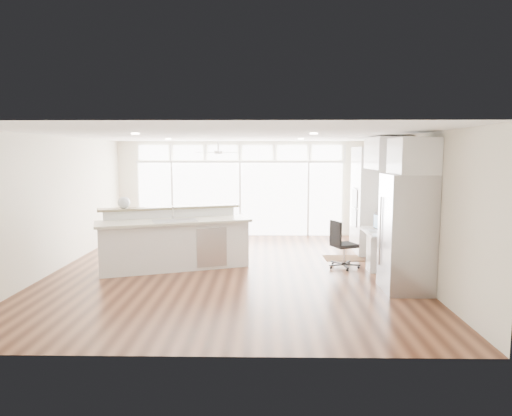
{
  "coord_description": "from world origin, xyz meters",
  "views": [
    {
      "loc": [
        0.68,
        -9.03,
        2.33
      ],
      "look_at": [
        0.51,
        0.6,
        1.19
      ],
      "focal_mm": 32.0,
      "sensor_mm": 36.0,
      "label": 1
    }
  ],
  "objects": [
    {
      "name": "recessed_lights",
      "position": [
        0.0,
        0.2,
        2.68
      ],
      "size": [
        3.4,
        3.0,
        0.02
      ],
      "primitive_type": "cube",
      "color": "white",
      "rests_on": "ceiling"
    },
    {
      "name": "desk_nook",
      "position": [
        3.13,
        0.3,
        0.38
      ],
      "size": [
        0.72,
        1.3,
        0.76
      ],
      "primitive_type": "cube",
      "color": "white",
      "rests_on": "floor"
    },
    {
      "name": "office_chair",
      "position": [
        2.33,
        0.21,
        0.49
      ],
      "size": [
        0.65,
        0.63,
        0.98
      ],
      "primitive_type": "cube",
      "rotation": [
        0.0,
        0.0,
        0.39
      ],
      "color": "black",
      "rests_on": "floor"
    },
    {
      "name": "rug",
      "position": [
        2.47,
        1.07,
        0.01
      ],
      "size": [
        0.86,
        0.63,
        0.01
      ],
      "primitive_type": "cube",
      "rotation": [
        0.0,
        0.0,
        0.04
      ],
      "color": "#311D0F",
      "rests_on": "floor"
    },
    {
      "name": "transom_row",
      "position": [
        0.0,
        3.94,
        2.38
      ],
      "size": [
        5.9,
        0.06,
        0.4
      ],
      "primitive_type": "cube",
      "color": "white",
      "rests_on": "wall_back"
    },
    {
      "name": "potted_plant",
      "position": [
        3.17,
        1.8,
        2.63
      ],
      "size": [
        0.31,
        0.34,
        0.26
      ],
      "primitive_type": "imported",
      "rotation": [
        0.0,
        0.0,
        -0.03
      ],
      "color": "#2D5624",
      "rests_on": "oven_cabinet"
    },
    {
      "name": "glass_wall",
      "position": [
        0.0,
        3.94,
        1.05
      ],
      "size": [
        5.8,
        0.06,
        2.08
      ],
      "primitive_type": "cube",
      "color": "white",
      "rests_on": "wall_back"
    },
    {
      "name": "kitchen_island",
      "position": [
        -1.15,
        0.12,
        0.61
      ],
      "size": [
        3.29,
        2.13,
        1.22
      ],
      "primitive_type": "cube",
      "rotation": [
        0.0,
        0.0,
        0.34
      ],
      "color": "white",
      "rests_on": "floor"
    },
    {
      "name": "ceiling_fan",
      "position": [
        -0.5,
        2.8,
        2.48
      ],
      "size": [
        1.16,
        1.16,
        0.32
      ],
      "primitive_type": "cube",
      "color": "silver",
      "rests_on": "ceiling"
    },
    {
      "name": "oven_cabinet",
      "position": [
        3.17,
        1.8,
        1.25
      ],
      "size": [
        0.64,
        1.2,
        2.5
      ],
      "primitive_type": "cube",
      "color": "white",
      "rests_on": "floor"
    },
    {
      "name": "fishbowl",
      "position": [
        -2.18,
        0.18,
        1.35
      ],
      "size": [
        0.3,
        0.3,
        0.25
      ],
      "primitive_type": "sphere",
      "rotation": [
        0.0,
        0.0,
        0.25
      ],
      "color": "silver",
      "rests_on": "kitchen_island"
    },
    {
      "name": "desk_window",
      "position": [
        3.46,
        0.3,
        1.55
      ],
      "size": [
        0.04,
        0.85,
        0.85
      ],
      "primitive_type": "cube",
      "color": "white",
      "rests_on": "wall_right"
    },
    {
      "name": "refrigerator",
      "position": [
        3.11,
        -1.35,
        1.0
      ],
      "size": [
        0.76,
        0.9,
        2.0
      ],
      "primitive_type": "cube",
      "color": "#A9A9AD",
      "rests_on": "floor"
    },
    {
      "name": "floor",
      "position": [
        0.0,
        0.0,
        -0.01
      ],
      "size": [
        7.0,
        8.0,
        0.02
      ],
      "primitive_type": "cube",
      "color": "#412114",
      "rests_on": "ground"
    },
    {
      "name": "wall_left",
      "position": [
        -3.5,
        0.0,
        1.35
      ],
      "size": [
        0.04,
        8.0,
        2.7
      ],
      "primitive_type": "cube",
      "color": "silver",
      "rests_on": "floor"
    },
    {
      "name": "framed_photos",
      "position": [
        3.46,
        0.92,
        1.4
      ],
      "size": [
        0.06,
        0.22,
        0.8
      ],
      "primitive_type": "cube",
      "color": "black",
      "rests_on": "wall_right"
    },
    {
      "name": "monitor",
      "position": [
        3.05,
        0.3,
        0.95
      ],
      "size": [
        0.14,
        0.45,
        0.37
      ],
      "primitive_type": "cube",
      "rotation": [
        0.0,
        0.0,
        0.15
      ],
      "color": "black",
      "rests_on": "desk_nook"
    },
    {
      "name": "ceiling",
      "position": [
        0.0,
        0.0,
        2.7
      ],
      "size": [
        7.0,
        8.0,
        0.02
      ],
      "primitive_type": "cube",
      "color": "white",
      "rests_on": "wall_back"
    },
    {
      "name": "upper_cabinets",
      "position": [
        3.17,
        0.3,
        2.35
      ],
      "size": [
        0.64,
        1.3,
        0.64
      ],
      "primitive_type": "cube",
      "color": "white",
      "rests_on": "wall_right"
    },
    {
      "name": "wall_right",
      "position": [
        3.5,
        0.0,
        1.35
      ],
      "size": [
        0.04,
        8.0,
        2.7
      ],
      "primitive_type": "cube",
      "color": "silver",
      "rests_on": "floor"
    },
    {
      "name": "fridge_cabinet",
      "position": [
        3.17,
        -1.35,
        2.3
      ],
      "size": [
        0.64,
        0.9,
        0.6
      ],
      "primitive_type": "cube",
      "color": "white",
      "rests_on": "wall_right"
    },
    {
      "name": "wall_front",
      "position": [
        0.0,
        -4.0,
        1.35
      ],
      "size": [
        7.0,
        0.04,
        2.7
      ],
      "primitive_type": "cube",
      "color": "silver",
      "rests_on": "floor"
    },
    {
      "name": "wall_back",
      "position": [
        0.0,
        4.0,
        1.35
      ],
      "size": [
        7.0,
        0.04,
        2.7
      ],
      "primitive_type": "cube",
      "color": "silver",
      "rests_on": "floor"
    },
    {
      "name": "keyboard",
      "position": [
        2.88,
        0.3,
        0.77
      ],
      "size": [
        0.17,
        0.36,
        0.02
      ],
      "primitive_type": "cube",
      "rotation": [
        0.0,
        0.0,
        0.12
      ],
      "color": "silver",
      "rests_on": "desk_nook"
    }
  ]
}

